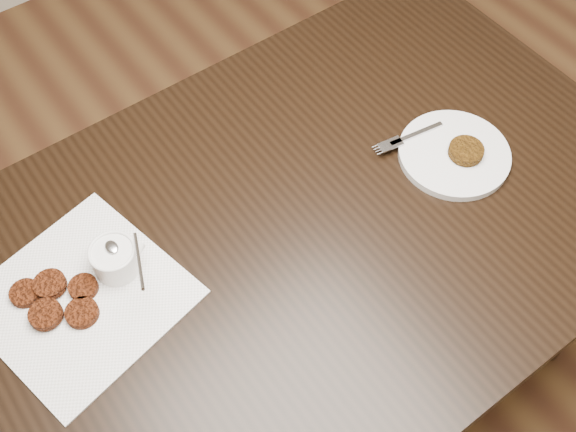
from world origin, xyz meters
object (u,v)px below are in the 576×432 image
object	(u,v)px
table	(298,315)
sauce_ramekin	(111,250)
plate_with_patty	(455,151)
napkin	(82,298)

from	to	relation	value
table	sauce_ramekin	distance (m)	0.55
plate_with_patty	napkin	bearing A→B (deg)	168.39
napkin	sauce_ramekin	size ratio (longest dim) A/B	2.69
table	napkin	world-z (taller)	napkin
table	sauce_ramekin	world-z (taller)	sauce_ramekin
table	plate_with_patty	distance (m)	0.52
sauce_ramekin	plate_with_patty	xyz separation A→B (m)	(0.64, -0.16, -0.05)
sauce_ramekin	napkin	bearing A→B (deg)	-168.59
table	sauce_ramekin	size ratio (longest dim) A/B	11.97
table	plate_with_patty	xyz separation A→B (m)	(0.34, -0.05, 0.39)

